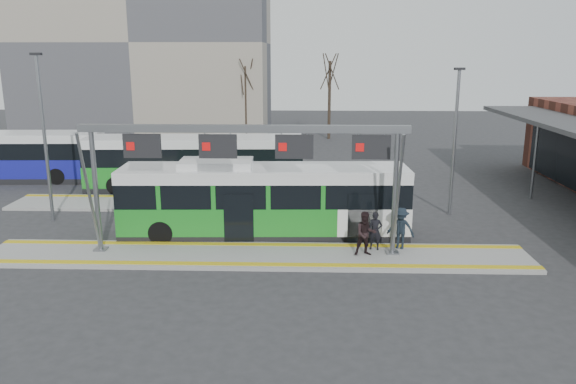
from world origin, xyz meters
The scene contains 18 objects.
ground centered at (0.00, 0.00, 0.00)m, with size 120.00×120.00×0.00m, color #2D2D30.
platform_main centered at (0.00, 0.00, 0.07)m, with size 22.00×3.00×0.15m, color gray.
platform_second centered at (-4.00, 8.00, 0.07)m, with size 20.00×3.00×0.15m, color gray.
tactile_main centered at (0.00, 0.00, 0.16)m, with size 22.00×2.65×0.02m.
tactile_second centered at (-4.00, 9.15, 0.16)m, with size 20.00×0.35×0.02m.
gantry centered at (-0.35, 0.25, 4.30)m, with size 13.00×1.68×5.20m.
apartment_block centered at (-14.00, 36.00, 9.21)m, with size 24.50×12.50×18.40m.
hero_bus centered at (0.08, 2.85, 1.60)m, with size 12.78×3.15×3.49m.
bg_bus_green centered at (-4.71, 11.60, 1.59)m, with size 12.97×3.36×3.21m.
bg_bus_blue centered at (-17.34, 13.65, 1.54)m, with size 12.07×3.14×3.12m.
passenger_a centered at (4.84, 0.74, 0.94)m, with size 0.58×0.38×1.59m, color black.
passenger_b centered at (4.37, 0.03, 1.05)m, with size 0.87×0.68×1.80m, color black.
passenger_c centered at (5.90, 0.88, 1.02)m, with size 1.13×0.65×1.74m, color black.
tree_left centered at (-3.56, 30.11, 5.95)m, with size 1.40×1.40×7.84m.
tree_mid centered at (4.16, 32.67, 6.31)m, with size 1.40×1.40×8.32m.
tree_far centered at (-19.75, 32.00, 6.62)m, with size 1.40×1.40×8.73m.
lamp_west centered at (-10.53, 4.84, 4.28)m, with size 0.50×0.25×8.08m.
lamp_east centered at (9.35, 6.57, 3.93)m, with size 0.50×0.25×7.38m.
Camera 1 is at (1.96, -21.38, 8.06)m, focal length 35.00 mm.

